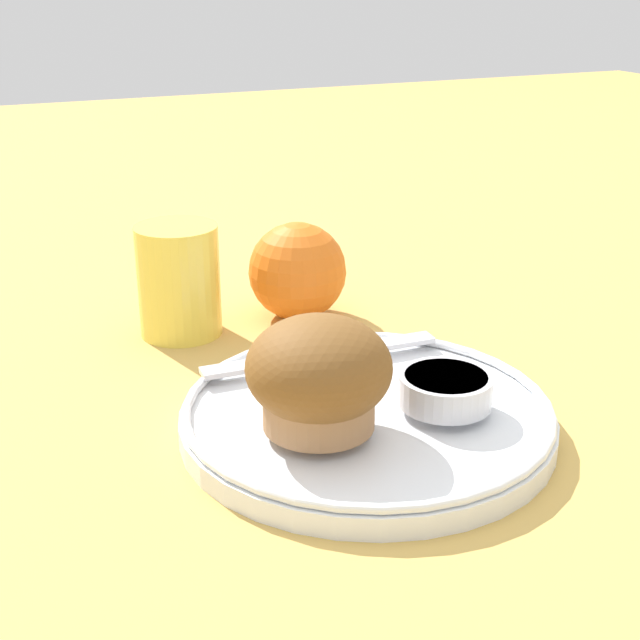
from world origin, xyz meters
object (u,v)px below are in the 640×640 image
muffin (319,376)px  orange_fruit (297,271)px  butter_knife (321,354)px  juice_glass (179,280)px

muffin → orange_fruit: (0.07, 0.21, -0.01)m
butter_knife → orange_fruit: (0.03, 0.12, 0.02)m
butter_knife → muffin: bearing=-112.5°
orange_fruit → juice_glass: juice_glass is taller
muffin → butter_knife: muffin is taller
juice_glass → orange_fruit: bearing=-3.2°
muffin → juice_glass: same height
orange_fruit → butter_knife: bearing=-104.7°
muffin → orange_fruit: size_ratio=1.07×
butter_knife → juice_glass: juice_glass is taller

